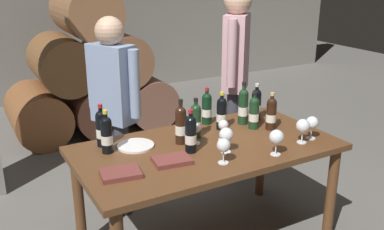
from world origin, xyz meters
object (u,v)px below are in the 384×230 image
(wine_bottle_4, at_px, (191,134))
(wine_glass_0, at_px, (224,146))
(wine_glass_2, at_px, (226,135))
(wine_bottle_3, at_px, (243,106))
(wine_glass_4, at_px, (277,137))
(wine_glass_6, at_px, (223,126))
(serving_plate, at_px, (136,146))
(tasting_notebook, at_px, (172,160))
(wine_bottle_2, at_px, (207,108))
(wine_bottle_1, at_px, (222,113))
(wine_bottle_10, at_px, (181,125))
(wine_bottle_7, at_px, (254,113))
(wine_bottle_8, at_px, (107,134))
(sommelier_presenting, at_px, (236,68))
(wine_glass_1, at_px, (195,129))
(wine_bottle_5, at_px, (256,104))
(wine_bottle_9, at_px, (196,120))
(leather_ledger, at_px, (121,173))
(wine_glass_5, at_px, (303,126))
(taster_seated_left, at_px, (114,101))
(wine_bottle_0, at_px, (102,128))
(dining_table, at_px, (207,158))
(wine_bottle_6, at_px, (271,113))
(wine_glass_3, at_px, (312,123))

(wine_bottle_4, relative_size, wine_glass_0, 1.79)
(wine_bottle_4, xyz_separation_m, wine_glass_2, (0.19, -0.11, -0.01))
(wine_bottle_3, height_order, wine_glass_4, wine_bottle_3)
(wine_glass_6, bearing_deg, wine_glass_0, -122.84)
(wine_bottle_3, height_order, serving_plate, wine_bottle_3)
(tasting_notebook, bearing_deg, wine_glass_0, -23.54)
(wine_glass_2, bearing_deg, wine_bottle_2, 72.10)
(wine_bottle_1, height_order, wine_bottle_10, wine_bottle_10)
(wine_bottle_2, distance_m, wine_bottle_3, 0.27)
(wine_bottle_7, relative_size, serving_plate, 1.14)
(wine_bottle_3, distance_m, wine_bottle_8, 1.05)
(wine_bottle_7, bearing_deg, sommelier_presenting, 66.64)
(wine_glass_1, bearing_deg, sommelier_presenting, 41.21)
(wine_bottle_5, relative_size, wine_bottle_9, 1.02)
(wine_glass_0, relative_size, leather_ledger, 0.71)
(wine_glass_6, height_order, leather_ledger, wine_glass_6)
(serving_plate, xyz_separation_m, sommelier_presenting, (1.15, 0.54, 0.28))
(wine_bottle_1, relative_size, wine_glass_5, 1.67)
(wine_glass_4, relative_size, leather_ledger, 0.75)
(wine_bottle_5, relative_size, wine_bottle_10, 0.94)
(wine_bottle_1, bearing_deg, leather_ledger, -158.84)
(wine_bottle_1, height_order, wine_glass_2, wine_bottle_1)
(wine_bottle_5, distance_m, wine_glass_2, 0.66)
(wine_glass_1, xyz_separation_m, wine_glass_6, (0.19, -0.04, -0.00))
(wine_glass_4, distance_m, sommelier_presenting, 1.18)
(wine_bottle_5, relative_size, taster_seated_left, 0.18)
(wine_bottle_4, relative_size, wine_bottle_5, 0.99)
(wine_bottle_4, xyz_separation_m, wine_bottle_8, (-0.46, 0.25, -0.00))
(wine_bottle_5, height_order, wine_glass_4, wine_bottle_5)
(wine_bottle_4, bearing_deg, leather_ledger, -169.08)
(wine_bottle_9, relative_size, wine_glass_5, 1.68)
(wine_glass_0, bearing_deg, tasting_notebook, 149.12)
(wine_bottle_0, relative_size, wine_bottle_10, 0.94)
(wine_glass_4, bearing_deg, wine_bottle_4, 146.05)
(wine_glass_0, bearing_deg, wine_bottle_10, 101.08)
(wine_bottle_9, distance_m, wine_glass_5, 0.71)
(wine_bottle_9, distance_m, wine_glass_0, 0.44)
(wine_bottle_0, bearing_deg, wine_glass_1, -25.85)
(wine_glass_0, distance_m, serving_plate, 0.61)
(wine_bottle_4, xyz_separation_m, wine_glass_1, (0.09, 0.10, -0.02))
(wine_bottle_1, xyz_separation_m, wine_glass_5, (0.33, -0.48, -0.00))
(dining_table, distance_m, wine_bottle_5, 0.67)
(taster_seated_left, bearing_deg, wine_bottle_6, -36.57)
(leather_ledger, height_order, sommelier_presenting, sommelier_presenting)
(wine_bottle_2, xyz_separation_m, wine_bottle_7, (0.24, -0.25, -0.00))
(wine_glass_0, xyz_separation_m, wine_glass_3, (0.73, 0.03, 0.00))
(wine_glass_4, bearing_deg, wine_glass_3, 13.45)
(wine_bottle_1, xyz_separation_m, wine_glass_4, (0.05, -0.54, -0.01))
(wine_bottle_6, xyz_separation_m, tasting_notebook, (-0.87, -0.15, -0.11))
(wine_glass_0, height_order, tasting_notebook, wine_glass_0)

